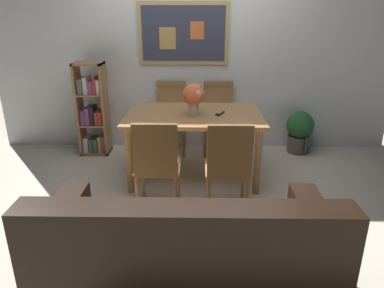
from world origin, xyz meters
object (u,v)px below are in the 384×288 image
Objects in this scene: tv_remote at (220,113)px; flower_vase at (194,96)px; leather_couch at (186,259)px; potted_ivy at (300,131)px; dining_table at (194,122)px; dining_chair_far_left at (171,111)px; dining_chair_near_right at (228,162)px; dining_chair_near_left at (157,161)px; dining_chair_far_right at (218,112)px; bookshelf at (93,112)px.

flower_vase is at bearing -177.16° from tv_remote.
leather_couch reaches higher than potted_ivy.
dining_table is 0.87m from dining_chair_far_left.
dining_chair_near_right is (0.62, -1.64, 0.00)m from dining_chair_far_left.
dining_chair_near_left and dining_chair_near_right have the same top height.
bookshelf is (-1.61, -0.11, 0.01)m from dining_chair_far_right.
tv_remote is (0.28, -0.02, 0.10)m from dining_table.
dining_chair_near_right reaches higher than leather_couch.
bookshelf is (-1.27, 2.55, 0.24)m from leather_couch.
dining_chair_near_left is at bearing 178.17° from dining_chair_near_right.
flower_vase is at bearing -29.16° from bookshelf.
dining_chair_near_right is 1.00× the size of dining_chair_far_right.
dining_chair_near_right is at bearing -1.83° from dining_chair_near_left.
bookshelf is at bearing 150.84° from flower_vase.
dining_chair_far_right is at bearing 88.14° from tv_remote.
bookshelf is 2.15× the size of potted_ivy.
dining_chair_near_right is 1.64m from dining_chair_far_right.
leather_couch is 3.27× the size of potted_ivy.
dining_chair_near_right and dining_chair_far_right have the same top height.
dining_chair_far_right is 0.77× the size of bookshelf.
dining_chair_near_left reaches higher than dining_table.
dining_chair_far_right reaches higher than dining_table.
bookshelf reaches higher than dining_chair_far_left.
dining_chair_near_left and dining_chair_far_left have the same top height.
potted_ivy is at bearing -2.60° from dining_chair_far_right.
flower_vase is (-0.31, -0.83, 0.40)m from dining_chair_far_right.
dining_chair_near_right reaches higher than tv_remote.
potted_ivy is (2.67, 0.06, -0.25)m from bookshelf.
leather_couch is 5.51× the size of flower_vase.
leather_couch is at bearing -118.22° from potted_ivy.
potted_ivy is at bearing -1.82° from dining_chair_far_left.
dining_chair_near_left is at bearing -90.41° from dining_chair_far_left.
dining_chair_far_left is 1.03m from tv_remote.
bookshelf is 1.74m from tv_remote.
flower_vase reaches higher than potted_ivy.
dining_table is 0.86m from dining_chair_far_right.
dining_table is at bearing -151.36° from potted_ivy.
dining_chair_far_left is at bearing 109.91° from flower_vase.
tv_remote is at bearing -54.64° from dining_chair_far_left.
tv_remote is at bearing 80.57° from leather_couch.
bookshelf reaches higher than dining_chair_near_left.
dining_table is 9.07× the size of tv_remote.
dining_chair_far_left is 1.00× the size of dining_chair_far_right.
dining_table is 0.29m from flower_vase.
flower_vase reaches higher than dining_table.
dining_chair_far_right is at bearing 68.99° from dining_chair_near_left.
dining_chair_far_right is at bearing 3.85° from bookshelf.
dining_chair_far_right is at bearing 90.21° from dining_chair_near_right.
tv_remote is (-1.10, -0.77, 0.45)m from potted_ivy.
leather_couch is at bearing -108.36° from dining_chair_near_right.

